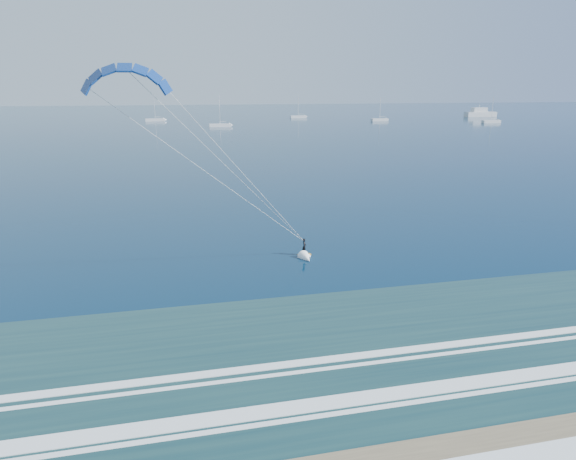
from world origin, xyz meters
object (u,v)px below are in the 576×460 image
Objects in this scene: kitesurfer_rig at (228,168)px; motor_yacht at (480,113)px; sailboat_6 at (491,121)px; sailboat_5 at (380,120)px; sailboat_4 at (298,117)px; sailboat_2 at (155,120)px; sailboat_3 at (220,125)px.

kitesurfer_rig is 257.77m from motor_yacht.
sailboat_6 is at bearing 50.39° from kitesurfer_rig.
motor_yacht is 1.59× the size of sailboat_5.
sailboat_4 reaches higher than motor_yacht.
sailboat_6 is (42.34, -22.35, 0.00)m from sailboat_5.
sailboat_6 is (132.74, 160.41, -8.24)m from kitesurfer_rig.
sailboat_5 is at bearing 152.18° from sailboat_6.
sailboat_2 is (-9.37, 205.10, -8.24)m from kitesurfer_rig.
kitesurfer_rig is 1.61× the size of sailboat_3.
sailboat_3 is at bearing 178.03° from sailboat_6.
sailboat_4 is 0.99× the size of sailboat_6.
sailboat_5 is at bearing 13.82° from sailboat_3.
sailboat_4 reaches higher than sailboat_5.
motor_yacht is 1.41× the size of sailboat_3.
kitesurfer_rig is 1.74× the size of sailboat_4.
sailboat_5 is 47.88m from sailboat_6.
sailboat_3 is at bearing -58.17° from sailboat_2.
kitesurfer_rig is 204.06m from sailboat_5.
sailboat_4 is 44.16m from sailboat_5.
sailboat_6 is at bearing -36.95° from sailboat_4.
sailboat_4 is (69.58, 9.88, -0.00)m from sailboat_2.
kitesurfer_rig is 208.37m from sailboat_6.
sailboat_2 reaches higher than motor_yacht.
motor_yacht is 69.41m from sailboat_5.
sailboat_3 reaches higher than sailboat_2.
sailboat_3 is (-140.27, -40.54, -1.14)m from motor_yacht.
sailboat_5 is at bearing -46.86° from sailboat_4.
motor_yacht is 146.02m from sailboat_3.
kitesurfer_rig is at bearing -105.65° from sailboat_4.
kitesurfer_rig is 1.72× the size of sailboat_6.
motor_yacht is 1.51× the size of sailboat_6.
motor_yacht is at bearing 18.67° from sailboat_5.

